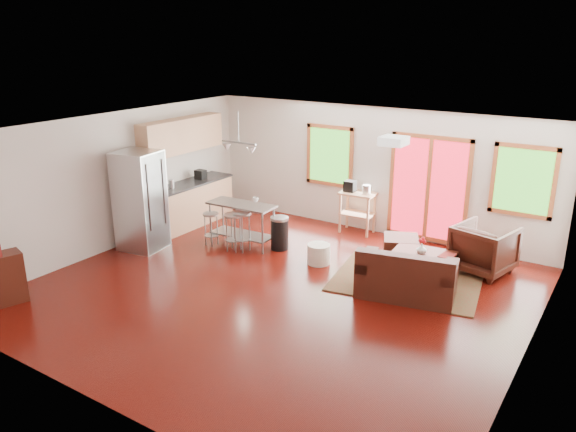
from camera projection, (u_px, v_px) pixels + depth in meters
The scene contains 28 objects.
floor at pixel (278, 291), 9.11m from camera, with size 7.50×7.00×0.02m, color #360703.
ceiling at pixel (277, 131), 8.29m from camera, with size 7.50×7.00×0.02m, color silver.
back_wall at pixel (373, 170), 11.50m from camera, with size 7.50×0.02×2.60m, color beige.
left_wall at pixel (114, 181), 10.65m from camera, with size 0.02×7.00×2.60m, color beige.
right_wall at pixel (536, 268), 6.76m from camera, with size 0.02×7.00×2.60m, color beige.
front_wall at pixel (91, 302), 5.91m from camera, with size 7.50×0.02×2.60m, color beige.
window_left at pixel (330, 156), 11.91m from camera, with size 1.10×0.05×1.30m.
french_doors at pixel (428, 189), 10.90m from camera, with size 1.60×0.05×2.10m.
window_right at pixel (523, 181), 9.89m from camera, with size 1.10×0.05×1.30m.
rug at pixel (406, 280), 9.46m from camera, with size 2.37×1.82×0.02m, color #435A33.
loveseat at pixel (406, 278), 8.84m from camera, with size 1.65×1.14×0.80m.
coffee_table at pixel (424, 255), 9.65m from camera, with size 1.08×0.70×0.41m.
armchair at pixel (484, 246), 9.71m from camera, with size 0.91×0.85×0.94m, color black.
ottoman at pixel (401, 248), 10.37m from camera, with size 0.62×0.62×0.41m, color black.
pouf at pixel (319, 254), 10.14m from camera, with size 0.41×0.41×0.36m, color silver.
vase at pixel (422, 248), 9.53m from camera, with size 0.19×0.20×0.30m.
book at pixel (442, 247), 9.47m from camera, with size 0.23×0.03×0.31m, color maroon.
cabinets at pixel (187, 183), 11.98m from camera, with size 0.64×2.24×2.30m.
refrigerator at pixel (141, 201), 10.66m from camera, with size 0.87×0.85×1.90m.
island at pixel (242, 217), 10.90m from camera, with size 1.37×0.60×0.85m.
cup at pixel (255, 199), 10.58m from camera, with size 0.11×0.09×0.11m, color silver.
bar_stool_a at pixel (211, 221), 10.94m from camera, with size 0.33×0.33×0.65m.
bar_stool_b at pixel (233, 224), 10.62m from camera, with size 0.39×0.39×0.73m.
bar_stool_c at pixel (242, 222), 10.62m from camera, with size 0.41×0.41×0.78m.
trash_can at pixel (279, 233), 10.78m from camera, with size 0.46×0.46×0.64m.
kitchen_cart at pixel (357, 198), 11.55m from camera, with size 0.74×0.50×1.09m.
ceiling_flush at pixel (394, 141), 7.97m from camera, with size 0.35×0.35×0.12m, color white.
pendant_light at pixel (239, 148), 10.69m from camera, with size 0.80×0.18×0.79m.
Camera 1 is at (4.65, -6.85, 4.01)m, focal length 35.00 mm.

